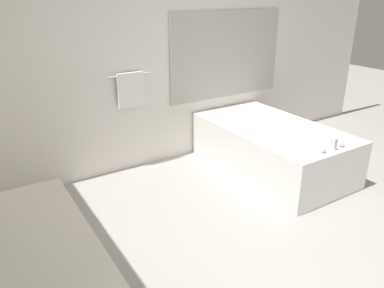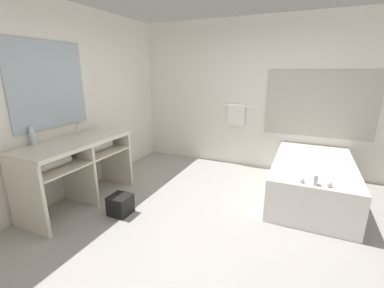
% 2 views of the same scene
% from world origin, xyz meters
% --- Properties ---
extents(ground_plane, '(16.00, 16.00, 0.00)m').
position_xyz_m(ground_plane, '(0.00, 0.00, 0.00)').
color(ground_plane, '#A8A39E').
rests_on(ground_plane, ground).
extents(wall_back_with_blinds, '(7.40, 0.13, 2.70)m').
position_xyz_m(wall_back_with_blinds, '(0.04, 2.23, 1.35)').
color(wall_back_with_blinds, white).
rests_on(wall_back_with_blinds, ground_plane).
extents(wall_left_with_mirror, '(0.08, 7.40, 2.70)m').
position_xyz_m(wall_left_with_mirror, '(-2.23, -0.00, 1.36)').
color(wall_left_with_mirror, white).
rests_on(wall_left_with_mirror, ground_plane).
extents(vanity_counter, '(0.67, 1.53, 0.91)m').
position_xyz_m(vanity_counter, '(-1.85, -0.20, 0.66)').
color(vanity_counter, beige).
rests_on(vanity_counter, ground_plane).
extents(sink_faucet, '(0.09, 0.04, 0.18)m').
position_xyz_m(sink_faucet, '(-2.04, 0.01, 1.00)').
color(sink_faucet, silver).
rests_on(sink_faucet, vanity_counter).
extents(bathtub, '(1.05, 1.87, 0.67)m').
position_xyz_m(bathtub, '(1.08, 1.25, 0.30)').
color(bathtub, white).
rests_on(bathtub, ground_plane).
extents(water_bottle_1, '(0.07, 0.07, 0.23)m').
position_xyz_m(water_bottle_1, '(-2.14, -0.58, 1.02)').
color(water_bottle_1, silver).
rests_on(water_bottle_1, vanity_counter).
extents(waste_bin, '(0.26, 0.26, 0.25)m').
position_xyz_m(waste_bin, '(-1.16, -0.24, 0.13)').
color(waste_bin, black).
rests_on(waste_bin, ground_plane).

